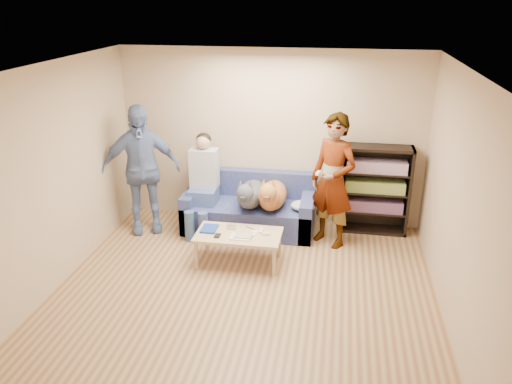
% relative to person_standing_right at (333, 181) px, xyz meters
% --- Properties ---
extents(ground, '(5.00, 5.00, 0.00)m').
position_rel_person_standing_right_xyz_m(ground, '(-0.96, -1.82, -0.93)').
color(ground, brown).
rests_on(ground, ground).
extents(ceiling, '(5.00, 5.00, 0.00)m').
position_rel_person_standing_right_xyz_m(ceiling, '(-0.96, -1.82, 1.67)').
color(ceiling, white).
rests_on(ceiling, ground).
extents(wall_back, '(4.50, 0.00, 4.50)m').
position_rel_person_standing_right_xyz_m(wall_back, '(-0.96, 0.68, 0.37)').
color(wall_back, tan).
rests_on(wall_back, ground).
extents(wall_front, '(4.50, 0.00, 4.50)m').
position_rel_person_standing_right_xyz_m(wall_front, '(-0.96, -4.32, 0.37)').
color(wall_front, tan).
rests_on(wall_front, ground).
extents(wall_left, '(0.00, 5.00, 5.00)m').
position_rel_person_standing_right_xyz_m(wall_left, '(-3.21, -1.82, 0.37)').
color(wall_left, tan).
rests_on(wall_left, ground).
extents(wall_right, '(0.00, 5.00, 5.00)m').
position_rel_person_standing_right_xyz_m(wall_right, '(1.29, -1.82, 0.37)').
color(wall_right, tan).
rests_on(wall_right, ground).
extents(blanket, '(0.36, 0.31, 0.13)m').
position_rel_person_standing_right_xyz_m(blanket, '(-0.40, 0.11, -0.44)').
color(blanket, '#A3A3A8').
rests_on(blanket, sofa).
extents(person_standing_right, '(0.81, 0.75, 1.86)m').
position_rel_person_standing_right_xyz_m(person_standing_right, '(0.00, 0.00, 0.00)').
color(person_standing_right, gray).
rests_on(person_standing_right, ground).
extents(person_standing_left, '(1.20, 0.87, 1.90)m').
position_rel_person_standing_right_xyz_m(person_standing_left, '(-2.73, -0.04, 0.02)').
color(person_standing_left, '#6882A7').
rests_on(person_standing_left, ground).
extents(held_controller, '(0.07, 0.13, 0.03)m').
position_rel_person_standing_right_xyz_m(held_controller, '(-0.20, -0.20, 0.17)').
color(held_controller, silver).
rests_on(held_controller, person_standing_right).
extents(notebook_blue, '(0.20, 0.26, 0.03)m').
position_rel_person_standing_right_xyz_m(notebook_blue, '(-1.56, -0.72, -0.50)').
color(notebook_blue, navy).
rests_on(notebook_blue, coffee_table).
extents(papers, '(0.26, 0.20, 0.02)m').
position_rel_person_standing_right_xyz_m(papers, '(-1.11, -0.87, -0.50)').
color(papers, silver).
rests_on(papers, coffee_table).
extents(magazine, '(0.22, 0.17, 0.01)m').
position_rel_person_standing_right_xyz_m(magazine, '(-1.08, -0.85, -0.49)').
color(magazine, '#ABA189').
rests_on(magazine, coffee_table).
extents(camera_silver, '(0.11, 0.06, 0.05)m').
position_rel_person_standing_right_xyz_m(camera_silver, '(-1.28, -0.65, -0.49)').
color(camera_silver, '#B0B0B5').
rests_on(camera_silver, coffee_table).
extents(controller_a, '(0.04, 0.13, 0.03)m').
position_rel_person_standing_right_xyz_m(controller_a, '(-0.88, -0.67, -0.50)').
color(controller_a, white).
rests_on(controller_a, coffee_table).
extents(controller_b, '(0.09, 0.06, 0.03)m').
position_rel_person_standing_right_xyz_m(controller_b, '(-0.80, -0.75, -0.50)').
color(controller_b, silver).
rests_on(controller_b, coffee_table).
extents(headphone_cup_a, '(0.07, 0.07, 0.02)m').
position_rel_person_standing_right_xyz_m(headphone_cup_a, '(-0.96, -0.79, -0.50)').
color(headphone_cup_a, white).
rests_on(headphone_cup_a, coffee_table).
extents(headphone_cup_b, '(0.07, 0.07, 0.02)m').
position_rel_person_standing_right_xyz_m(headphone_cup_b, '(-0.96, -0.71, -0.50)').
color(headphone_cup_b, white).
rests_on(headphone_cup_b, coffee_table).
extents(pen_orange, '(0.13, 0.06, 0.01)m').
position_rel_person_standing_right_xyz_m(pen_orange, '(-1.18, -0.93, -0.51)').
color(pen_orange, '#C95F1C').
rests_on(pen_orange, coffee_table).
extents(pen_black, '(0.13, 0.08, 0.01)m').
position_rel_person_standing_right_xyz_m(pen_black, '(-1.04, -0.59, -0.51)').
color(pen_black, black).
rests_on(pen_black, coffee_table).
extents(wallet, '(0.07, 0.12, 0.02)m').
position_rel_person_standing_right_xyz_m(wallet, '(-1.41, -0.89, -0.50)').
color(wallet, black).
rests_on(wallet, coffee_table).
extents(sofa, '(1.90, 0.85, 0.82)m').
position_rel_person_standing_right_xyz_m(sofa, '(-1.21, 0.28, -0.65)').
color(sofa, '#515B93').
rests_on(sofa, ground).
extents(person_seated, '(0.40, 0.73, 1.47)m').
position_rel_person_standing_right_xyz_m(person_seated, '(-1.87, 0.15, -0.16)').
color(person_seated, '#46559A').
rests_on(person_seated, sofa).
extents(dog_gray, '(0.39, 1.24, 0.56)m').
position_rel_person_standing_right_xyz_m(dog_gray, '(-1.16, 0.08, -0.31)').
color(dog_gray, '#45474F').
rests_on(dog_gray, sofa).
extents(dog_tan, '(0.40, 1.16, 0.58)m').
position_rel_person_standing_right_xyz_m(dog_tan, '(-0.85, 0.09, -0.30)').
color(dog_tan, '#AC6534').
rests_on(dog_tan, sofa).
extents(coffee_table, '(1.10, 0.60, 0.42)m').
position_rel_person_standing_right_xyz_m(coffee_table, '(-1.16, -0.77, -0.56)').
color(coffee_table, tan).
rests_on(coffee_table, ground).
extents(bookshelf, '(1.00, 0.34, 1.30)m').
position_rel_person_standing_right_xyz_m(bookshelf, '(0.59, 0.51, -0.25)').
color(bookshelf, black).
rests_on(bookshelf, ground).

